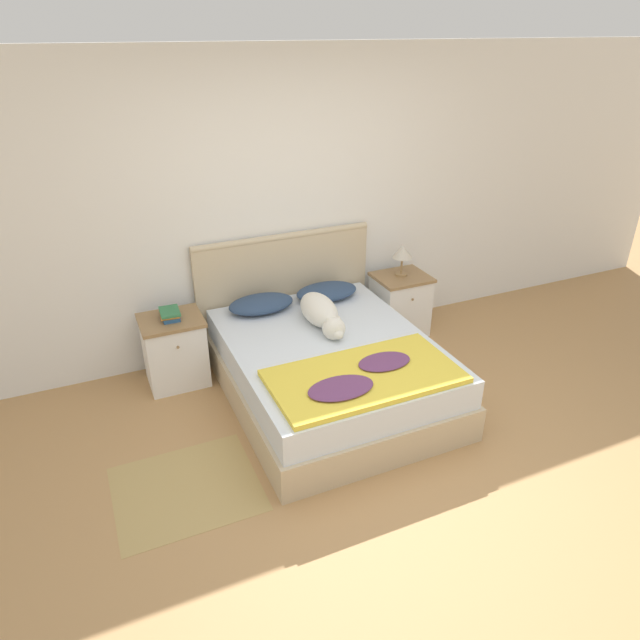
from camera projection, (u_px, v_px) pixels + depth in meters
ground_plane at (401, 484)px, 3.71m from camera, size 16.00×16.00×0.00m
wall_back at (280, 207)px, 4.85m from camera, size 9.00×0.06×2.55m
bed at (330, 370)px, 4.47m from camera, size 1.53×1.90×0.50m
headboard at (285, 288)px, 5.12m from camera, size 1.61×0.06×1.06m
nightstand_left at (175, 350)px, 4.65m from camera, size 0.49×0.43×0.59m
nightstand_right at (400, 304)px, 5.41m from camera, size 0.49×0.43×0.59m
pillow_left at (261, 304)px, 4.81m from camera, size 0.56×0.34×0.12m
pillow_right at (327, 292)px, 5.03m from camera, size 0.56×0.34×0.12m
quilt at (363, 376)px, 3.89m from camera, size 1.30×0.69×0.07m
dog at (321, 313)px, 4.55m from camera, size 0.26×0.73×0.24m
book_stack at (170, 314)px, 4.50m from camera, size 0.16×0.22×0.07m
table_lamp at (402, 253)px, 5.19m from camera, size 0.18×0.18×0.29m
rug at (186, 488)px, 3.67m from camera, size 0.90×0.80×0.00m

